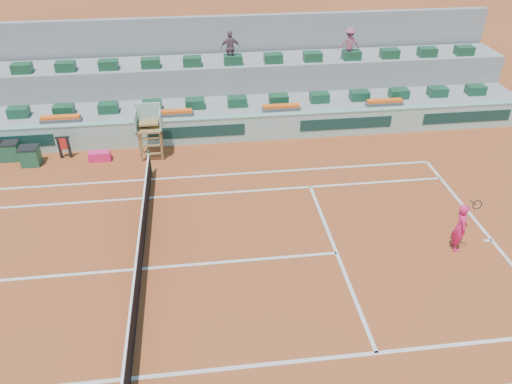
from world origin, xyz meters
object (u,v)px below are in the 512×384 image
Objects in this scene: player_bag at (100,156)px; umpire_chair at (149,124)px; tennis_player at (460,227)px; drink_cooler_a at (30,156)px.

umpire_chair reaches higher than player_bag.
umpire_chair is 12.99m from tennis_player.
tennis_player is at bearing -30.90° from player_bag.
tennis_player is (12.69, -7.60, 0.67)m from player_bag.
umpire_chair is (2.27, 0.12, 1.34)m from player_bag.
umpire_chair reaches higher than drink_cooler_a.
player_bag is at bearing 149.10° from tennis_player.
umpire_chair is at bearing 143.48° from tennis_player.
umpire_chair is 2.86× the size of drink_cooler_a.
drink_cooler_a reaches higher than player_bag.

